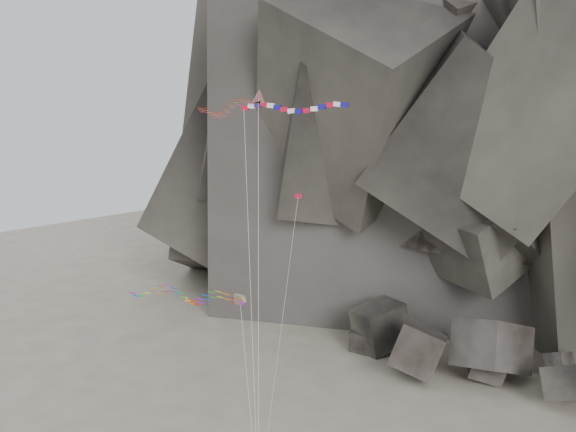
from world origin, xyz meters
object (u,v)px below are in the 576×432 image
Objects in this scene: banner_kite at (292,110)px; delta_kite at (224,109)px; pennant_kite at (289,262)px; parafoil_kite at (178,293)px.

delta_kite is at bearing -140.62° from banner_kite.
banner_kite is 14.49m from pennant_kite.
parafoil_kite is (-5.48, -0.81, -17.28)m from delta_kite.
pennant_kite is (13.25, -0.04, 5.01)m from parafoil_kite.
banner_kite is 1.31× the size of pennant_kite.
parafoil_kite is at bearing -164.49° from banner_kite.
delta_kite is at bearing 26.38° from parafoil_kite.
banner_kite is 20.26m from parafoil_kite.
banner_kite is at bearing 72.12° from delta_kite.
pennant_kite is at bearing -75.30° from banner_kite.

